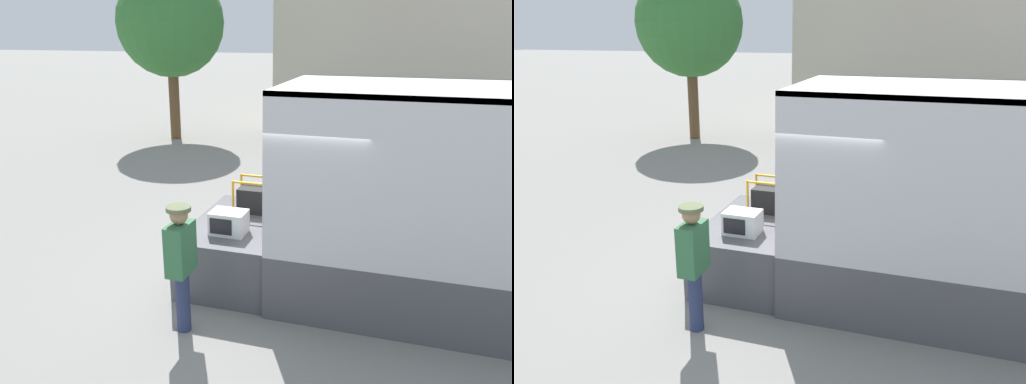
% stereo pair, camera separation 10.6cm
% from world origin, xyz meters
% --- Properties ---
extents(ground_plane, '(160.00, 160.00, 0.00)m').
position_xyz_m(ground_plane, '(0.00, 0.00, 0.00)').
color(ground_plane, gray).
extents(tailgate_deck, '(1.36, 2.21, 0.89)m').
position_xyz_m(tailgate_deck, '(-0.68, 0.00, 0.44)').
color(tailgate_deck, '#4C4C51').
rests_on(tailgate_deck, ground).
extents(microwave, '(0.50, 0.39, 0.33)m').
position_xyz_m(microwave, '(-0.69, -0.52, 1.05)').
color(microwave, white).
rests_on(microwave, tailgate_deck).
extents(portable_generator, '(0.61, 0.44, 0.55)m').
position_xyz_m(portable_generator, '(-0.59, 0.46, 1.09)').
color(portable_generator, black).
rests_on(portable_generator, tailgate_deck).
extents(worker_person, '(0.30, 0.44, 1.67)m').
position_xyz_m(worker_person, '(-0.87, -1.70, 1.02)').
color(worker_person, navy).
rests_on(worker_person, ground).
extents(house_backdrop, '(8.65, 8.27, 8.77)m').
position_xyz_m(house_backdrop, '(0.70, 15.69, 4.47)').
color(house_backdrop, beige).
rests_on(house_backdrop, ground).
extents(street_tree, '(3.59, 3.59, 5.72)m').
position_xyz_m(street_tree, '(-6.27, 9.20, 3.90)').
color(street_tree, brown).
rests_on(street_tree, ground).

